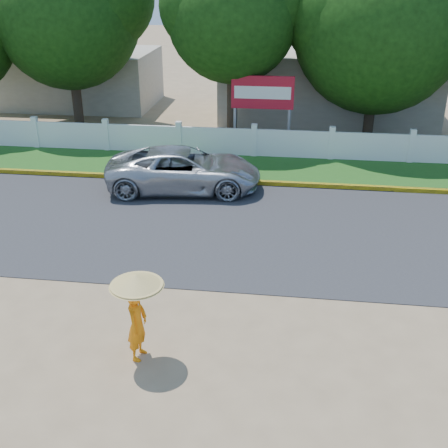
% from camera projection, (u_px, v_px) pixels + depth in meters
% --- Properties ---
extents(ground, '(120.00, 120.00, 0.00)m').
position_uv_depth(ground, '(212.00, 316.00, 12.24)').
color(ground, '#9E8460').
rests_on(ground, ground).
extents(road, '(60.00, 7.00, 0.02)m').
position_uv_depth(road, '(235.00, 228.00, 16.27)').
color(road, '#38383A').
rests_on(road, ground).
extents(grass_verge, '(60.00, 3.50, 0.03)m').
position_uv_depth(grass_verge, '(251.00, 168.00, 20.99)').
color(grass_verge, '#2D601E').
rests_on(grass_verge, ground).
extents(curb, '(40.00, 0.18, 0.16)m').
position_uv_depth(curb, '(246.00, 182.00, 19.43)').
color(curb, yellow).
rests_on(curb, ground).
extents(fence, '(40.00, 0.10, 1.10)m').
position_uv_depth(fence, '(254.00, 143.00, 22.06)').
color(fence, silver).
rests_on(fence, ground).
extents(building_near, '(10.00, 6.00, 3.20)m').
position_uv_depth(building_near, '(327.00, 84.00, 27.37)').
color(building_near, '#B7AD99').
rests_on(building_near, ground).
extents(building_far, '(8.00, 5.00, 2.80)m').
position_uv_depth(building_far, '(79.00, 78.00, 29.86)').
color(building_far, '#B7AD99').
rests_on(building_far, ground).
extents(vehicle, '(5.36, 2.94, 1.42)m').
position_uv_depth(vehicle, '(184.00, 170.00, 18.75)').
color(vehicle, '#ADB0B5').
rests_on(vehicle, ground).
extents(monk_with_parasol, '(1.02, 1.02, 1.86)m').
position_uv_depth(monk_with_parasol, '(137.00, 304.00, 10.49)').
color(monk_with_parasol, orange).
rests_on(monk_with_parasol, ground).
extents(billboard, '(2.50, 0.13, 2.95)m').
position_uv_depth(billboard, '(262.00, 96.00, 22.34)').
color(billboard, gray).
rests_on(billboard, ground).
extents(tree_row, '(29.03, 7.30, 8.08)m').
position_uv_depth(tree_row, '(236.00, 24.00, 22.96)').
color(tree_row, '#473828').
rests_on(tree_row, ground).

